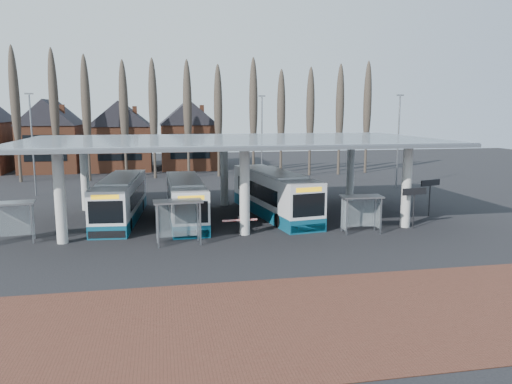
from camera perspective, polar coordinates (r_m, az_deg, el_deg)
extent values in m
plane|color=black|center=(32.38, -0.55, -5.94)|extent=(140.00, 140.00, 0.00)
cube|color=#532E21|center=(21.33, 5.43, -14.27)|extent=(70.00, 10.00, 0.03)
cylinder|color=beige|center=(34.29, -21.50, -0.60)|extent=(0.70, 0.70, 6.00)
cylinder|color=beige|center=(45.03, -18.99, 1.79)|extent=(0.70, 0.70, 6.00)
cylinder|color=beige|center=(34.14, -1.31, 0.02)|extent=(0.70, 0.70, 6.00)
cylinder|color=beige|center=(44.92, -3.65, 2.26)|extent=(0.70, 0.70, 6.00)
cylinder|color=beige|center=(38.00, 16.83, 0.57)|extent=(0.70, 0.70, 6.00)
cylinder|color=beige|center=(47.92, 10.75, 2.56)|extent=(0.70, 0.70, 6.00)
cube|color=gray|center=(39.19, -2.68, 6.00)|extent=(32.00, 16.00, 0.12)
cube|color=silver|center=(39.19, -2.68, 6.11)|extent=(31.50, 15.50, 0.04)
cone|color=#473D33|center=(65.81, -25.54, 7.35)|extent=(0.36, 0.36, 14.50)
ellipsoid|color=#473D33|center=(65.80, -25.65, 8.86)|extent=(1.10, 1.10, 11.02)
cone|color=#473D33|center=(64.93, -22.10, 7.56)|extent=(0.36, 0.36, 14.50)
ellipsoid|color=#473D33|center=(64.92, -22.20, 9.09)|extent=(1.10, 1.10, 11.02)
cone|color=#473D33|center=(64.29, -18.57, 7.74)|extent=(0.36, 0.36, 14.50)
ellipsoid|color=#473D33|center=(64.27, -18.65, 9.29)|extent=(1.10, 1.10, 11.02)
cone|color=#473D33|center=(63.89, -14.98, 7.90)|extent=(0.36, 0.36, 14.50)
ellipsoid|color=#473D33|center=(63.87, -15.05, 9.46)|extent=(1.10, 1.10, 11.02)
cone|color=#473D33|center=(63.74, -11.36, 8.03)|extent=(0.36, 0.36, 14.50)
ellipsoid|color=#473D33|center=(63.72, -11.41, 9.60)|extent=(1.10, 1.10, 11.02)
cone|color=#473D33|center=(63.84, -7.73, 8.13)|extent=(0.36, 0.36, 14.50)
ellipsoid|color=#473D33|center=(63.82, -7.77, 9.70)|extent=(1.10, 1.10, 11.02)
cone|color=#473D33|center=(64.19, -4.13, 8.20)|extent=(0.36, 0.36, 14.50)
ellipsoid|color=#473D33|center=(64.17, -4.15, 9.75)|extent=(1.10, 1.10, 11.02)
cone|color=#473D33|center=(64.78, -0.58, 8.23)|extent=(0.36, 0.36, 14.50)
ellipsoid|color=#473D33|center=(64.77, -0.58, 9.77)|extent=(1.10, 1.10, 11.02)
cone|color=#473D33|center=(65.61, 2.89, 8.24)|extent=(0.36, 0.36, 14.50)
ellipsoid|color=#473D33|center=(65.60, 2.91, 9.76)|extent=(1.10, 1.10, 11.02)
cone|color=#473D33|center=(66.68, 6.27, 8.21)|extent=(0.36, 0.36, 14.50)
ellipsoid|color=#473D33|center=(66.67, 6.30, 9.71)|extent=(1.10, 1.10, 11.02)
cone|color=#473D33|center=(67.96, 9.53, 8.16)|extent=(0.36, 0.36, 14.50)
ellipsoid|color=#473D33|center=(67.95, 9.57, 9.63)|extent=(1.10, 1.10, 11.02)
cone|color=#473D33|center=(69.45, 12.65, 8.09)|extent=(0.36, 0.36, 14.50)
ellipsoid|color=#473D33|center=(69.44, 12.71, 9.52)|extent=(1.10, 1.10, 11.02)
cube|color=brown|center=(76.36, -22.20, 4.90)|extent=(8.00, 10.00, 7.00)
pyramid|color=black|center=(76.22, -22.53, 10.15)|extent=(8.30, 10.30, 3.50)
cube|color=brown|center=(75.09, -15.05, 5.21)|extent=(8.00, 10.00, 7.00)
pyramid|color=black|center=(74.94, -15.28, 10.55)|extent=(8.30, 10.30, 3.50)
cube|color=brown|center=(75.00, -7.77, 5.44)|extent=(8.00, 10.00, 7.00)
pyramid|color=black|center=(74.86, -7.89, 10.79)|extent=(8.30, 10.30, 3.50)
cylinder|color=slate|center=(54.28, -24.16, 4.81)|extent=(0.16, 0.16, 10.00)
cube|color=slate|center=(54.18, -24.53, 10.19)|extent=(0.80, 0.15, 0.15)
cylinder|color=slate|center=(58.00, 0.67, 5.87)|extent=(0.16, 0.16, 10.00)
cube|color=slate|center=(57.91, 0.68, 10.92)|extent=(0.80, 0.15, 0.15)
cylinder|color=slate|center=(56.92, 15.93, 5.45)|extent=(0.16, 0.16, 10.00)
cube|color=slate|center=(56.83, 16.17, 10.58)|extent=(0.80, 0.15, 0.15)
cube|color=silver|center=(40.26, -15.24, -0.57)|extent=(3.57, 12.33, 2.84)
cube|color=navy|center=(40.52, -15.16, -2.48)|extent=(3.59, 12.35, 0.91)
cube|color=silver|center=(40.04, -15.33, 1.50)|extent=(2.91, 7.46, 0.18)
cube|color=black|center=(40.74, -15.14, -0.31)|extent=(3.33, 8.94, 1.11)
cube|color=black|center=(34.39, -16.80, -2.23)|extent=(2.27, 0.25, 1.52)
cube|color=black|center=(46.17, -14.09, 0.85)|extent=(2.19, 0.24, 1.22)
cube|color=#D99F0C|center=(34.20, -16.88, -0.56)|extent=(1.81, 0.20, 0.30)
cube|color=black|center=(34.72, -16.67, -4.68)|extent=(2.45, 0.28, 0.51)
cylinder|color=black|center=(37.02, -17.86, -3.67)|extent=(0.36, 0.99, 0.97)
cylinder|color=black|center=(36.61, -14.27, -3.64)|extent=(0.36, 0.99, 0.97)
cylinder|color=black|center=(44.13, -15.96, -1.51)|extent=(0.36, 0.99, 0.97)
cylinder|color=black|center=(43.79, -12.94, -1.47)|extent=(0.36, 0.99, 0.97)
cube|color=silver|center=(39.17, -8.07, -0.68)|extent=(2.71, 11.86, 2.76)
cube|color=navy|center=(39.43, -8.03, -2.58)|extent=(2.73, 11.88, 0.89)
cube|color=silver|center=(38.95, -8.12, 1.39)|extent=(2.38, 7.13, 0.18)
cube|color=black|center=(39.64, -8.12, -0.42)|extent=(2.69, 8.55, 1.08)
cube|color=black|center=(33.39, -7.39, -2.33)|extent=(2.21, 0.10, 1.48)
cube|color=black|center=(44.96, -8.58, 0.73)|extent=(2.14, 0.09, 1.18)
cube|color=#D99F0C|center=(33.21, -7.43, -0.66)|extent=(1.76, 0.08, 0.30)
cube|color=black|center=(33.73, -7.34, -4.78)|extent=(2.39, 0.12, 0.49)
cylinder|color=black|center=(35.71, -9.44, -3.83)|extent=(0.29, 0.95, 0.95)
cylinder|color=black|center=(35.87, -5.80, -3.69)|extent=(0.29, 0.95, 0.95)
cylinder|color=black|center=(42.74, -9.86, -1.65)|extent=(0.29, 0.95, 0.95)
cylinder|color=black|center=(42.87, -6.82, -1.55)|extent=(0.29, 0.95, 0.95)
cube|color=silver|center=(40.66, 2.10, 0.05)|extent=(4.70, 13.36, 3.05)
cube|color=navy|center=(40.92, 2.08, -1.99)|extent=(4.73, 13.38, 0.98)
cube|color=silver|center=(40.43, 2.11, 2.26)|extent=(3.65, 8.14, 0.20)
cube|color=black|center=(41.14, 1.82, 0.32)|extent=(4.20, 9.74, 1.20)
cube|color=black|center=(34.76, 6.05, -1.51)|extent=(2.43, 0.43, 1.64)
cube|color=black|center=(46.70, -0.84, 1.41)|extent=(2.35, 0.42, 1.31)
cube|color=#D99F0C|center=(34.57, 6.08, 0.27)|extent=(1.93, 0.34, 0.33)
cube|color=black|center=(35.11, 5.99, -4.13)|extent=(2.63, 0.48, 0.55)
cylinder|color=black|center=(36.69, 2.63, -3.27)|extent=(0.46, 1.08, 1.05)
cylinder|color=black|center=(37.69, 6.19, -2.97)|extent=(0.46, 1.08, 1.05)
cylinder|color=black|center=(44.02, -1.27, -1.13)|extent=(0.46, 1.08, 1.05)
cylinder|color=black|center=(44.86, 1.79, -0.93)|extent=(0.46, 1.08, 1.05)
cube|color=gray|center=(35.30, -24.24, -3.34)|extent=(0.09, 0.09, 2.58)
cube|color=gray|center=(36.41, -24.09, -2.96)|extent=(0.09, 0.09, 2.58)
cube|color=gray|center=(35.74, -26.28, -1.14)|extent=(3.06, 1.84, 0.10)
cube|color=silver|center=(36.58, -26.02, -2.96)|extent=(2.45, 0.40, 2.06)
cube|color=silver|center=(35.84, -24.08, -3.06)|extent=(0.20, 1.13, 2.06)
cube|color=gray|center=(31.69, -11.14, -3.89)|extent=(0.09, 0.09, 2.75)
cube|color=gray|center=(31.92, -6.40, -3.68)|extent=(0.09, 0.09, 2.75)
cube|color=gray|center=(32.87, -11.25, -3.42)|extent=(0.09, 0.09, 2.75)
cube|color=gray|center=(33.09, -6.68, -3.21)|extent=(0.09, 0.09, 2.75)
cube|color=gray|center=(32.08, -8.92, -1.06)|extent=(3.16, 1.70, 0.11)
cube|color=silver|center=(32.99, -8.97, -3.20)|extent=(2.64, 0.19, 2.20)
cube|color=silver|center=(32.27, -11.30, -3.56)|extent=(0.11, 1.21, 2.20)
cube|color=silver|center=(32.50, -6.44, -3.34)|extent=(0.11, 1.21, 2.20)
cube|color=gray|center=(34.80, 10.33, -2.85)|extent=(0.09, 0.09, 2.54)
cube|color=gray|center=(35.60, 14.08, -2.71)|extent=(0.09, 0.09, 2.54)
cube|color=gray|center=(35.84, 9.80, -2.48)|extent=(0.09, 0.09, 2.54)
cube|color=gray|center=(36.62, 13.45, -2.35)|extent=(0.09, 0.09, 2.54)
cube|color=gray|center=(35.45, 12.00, -0.51)|extent=(2.93, 1.60, 0.10)
cube|color=silver|center=(36.25, 11.62, -2.32)|extent=(2.44, 0.20, 2.03)
cube|color=silver|center=(35.30, 9.98, -2.59)|extent=(0.11, 1.12, 2.03)
cube|color=silver|center=(36.12, 13.84, -2.45)|extent=(0.11, 1.12, 2.03)
cylinder|color=black|center=(37.92, 17.57, -1.84)|extent=(0.09, 0.09, 2.92)
cube|color=black|center=(37.70, 17.67, 0.06)|extent=(2.00, 0.44, 0.50)
cylinder|color=black|center=(42.79, 19.22, -0.69)|extent=(0.09, 0.09, 2.91)
cube|color=black|center=(42.60, 19.31, 1.00)|extent=(1.95, 0.69, 0.50)
cube|color=black|center=(35.02, -2.00, -3.74)|extent=(0.09, 0.09, 1.22)
cube|color=red|center=(34.38, -1.86, -3.23)|extent=(2.44, 0.18, 0.11)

